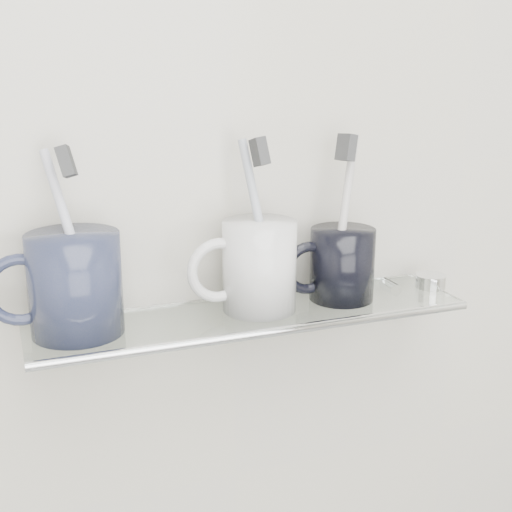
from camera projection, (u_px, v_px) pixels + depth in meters
name	position (u px, v px, depth m)	size (l,w,h in m)	color
wall_back	(232.00, 173.00, 0.83)	(2.50, 2.50, 0.00)	beige
shelf_glass	(251.00, 315.00, 0.81)	(0.50, 0.12, 0.01)	silver
shelf_rail	(269.00, 332.00, 0.76)	(0.01, 0.01, 0.50)	silver
bracket_left	(58.00, 334.00, 0.79)	(0.02, 0.02, 0.03)	silver
bracket_right	(390.00, 291.00, 0.93)	(0.02, 0.02, 0.03)	silver
mug_left	(75.00, 284.00, 0.74)	(0.10, 0.10, 0.11)	#1C223E
mug_left_handle	(20.00, 290.00, 0.72)	(0.08, 0.08, 0.01)	#1C223E
toothbrush_left	(72.00, 240.00, 0.72)	(0.01, 0.01, 0.19)	silver
bristles_left	(66.00, 161.00, 0.70)	(0.01, 0.02, 0.03)	#333536
mug_center	(259.00, 266.00, 0.81)	(0.08, 0.08, 0.10)	silver
mug_center_handle	(219.00, 270.00, 0.79)	(0.07, 0.07, 0.01)	silver
toothbrush_center	(260.00, 224.00, 0.79)	(0.01, 0.01, 0.19)	#8E99AA
bristles_center	(260.00, 152.00, 0.77)	(0.01, 0.02, 0.03)	#333536
mug_right	(342.00, 264.00, 0.84)	(0.08, 0.08, 0.09)	black
mug_right_handle	(308.00, 268.00, 0.83)	(0.06, 0.06, 0.01)	black
toothbrush_right	(344.00, 216.00, 0.83)	(0.01, 0.01, 0.19)	beige
bristles_right	(346.00, 147.00, 0.81)	(0.01, 0.02, 0.03)	#333536
chrome_cap	(431.00, 281.00, 0.89)	(0.04, 0.04, 0.02)	silver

